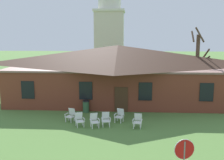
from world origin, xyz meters
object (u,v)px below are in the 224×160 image
at_px(trash_bin, 86,106).
at_px(lawn_chair_far_side, 138,120).
at_px(lawn_chair_near_door, 79,119).
at_px(stop_sign, 184,157).
at_px(lawn_chair_middle, 106,119).
at_px(lawn_chair_left_end, 94,120).
at_px(lawn_chair_right_end, 120,115).
at_px(lawn_chair_by_porch, 71,115).

bearing_deg(trash_bin, lawn_chair_far_side, -39.44).
distance_m(lawn_chair_near_door, trash_bin, 3.38).
height_order(stop_sign, lawn_chair_far_side, stop_sign).
height_order(lawn_chair_near_door, lawn_chair_middle, same).
distance_m(lawn_chair_left_end, trash_bin, 3.67).
relative_size(lawn_chair_left_end, lawn_chair_far_side, 1.00).
bearing_deg(lawn_chair_left_end, trash_bin, 108.12).
bearing_deg(lawn_chair_far_side, lawn_chair_middle, 174.37).
relative_size(lawn_chair_near_door, lawn_chair_far_side, 1.00).
height_order(stop_sign, lawn_chair_right_end, stop_sign).
bearing_deg(lawn_chair_left_end, stop_sign, -60.33).
bearing_deg(lawn_chair_right_end, lawn_chair_far_side, -42.14).
distance_m(lawn_chair_middle, trash_bin, 3.71).
bearing_deg(lawn_chair_near_door, stop_sign, -55.14).
relative_size(stop_sign, lawn_chair_far_side, 2.51).
bearing_deg(lawn_chair_far_side, lawn_chair_left_end, -178.17).
bearing_deg(lawn_chair_far_side, lawn_chair_by_porch, 168.16).
bearing_deg(lawn_chair_middle, stop_sign, -65.64).
xyz_separation_m(lawn_chair_middle, lawn_chair_right_end, (0.94, 0.94, 0.00)).
height_order(lawn_chair_middle, lawn_chair_right_end, same).
relative_size(lawn_chair_middle, lawn_chair_right_end, 1.00).
bearing_deg(lawn_chair_by_porch, lawn_chair_middle, -16.81).
distance_m(lawn_chair_right_end, lawn_chair_far_side, 1.72).
bearing_deg(lawn_chair_by_porch, trash_bin, 72.48).
bearing_deg(lawn_chair_right_end, stop_sign, -73.17).
height_order(lawn_chair_by_porch, lawn_chair_middle, same).
height_order(lawn_chair_right_end, trash_bin, trash_bin).
xyz_separation_m(stop_sign, lawn_chair_middle, (-3.67, 8.11, -1.19)).
distance_m(lawn_chair_far_side, trash_bin, 5.34).
relative_size(stop_sign, lawn_chair_near_door, 2.51).
distance_m(stop_sign, lawn_chair_far_side, 8.12).
xyz_separation_m(lawn_chair_by_porch, lawn_chair_near_door, (0.83, -1.01, 0.00)).
bearing_deg(lawn_chair_near_door, lawn_chair_far_side, -0.15).
xyz_separation_m(lawn_chair_right_end, lawn_chair_far_side, (1.28, -1.16, 0.00)).
height_order(lawn_chair_left_end, lawn_chair_far_side, same).
distance_m(lawn_chair_left_end, lawn_chair_right_end, 2.12).
distance_m(lawn_chair_by_porch, lawn_chair_right_end, 3.60).
distance_m(lawn_chair_near_door, lawn_chair_far_side, 4.05).
relative_size(lawn_chair_near_door, lawn_chair_left_end, 1.00).
distance_m(lawn_chair_left_end, lawn_chair_far_side, 2.99).
xyz_separation_m(lawn_chair_left_end, trash_bin, (-1.14, 3.49, -0.00)).
relative_size(lawn_chair_by_porch, trash_bin, 0.98).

